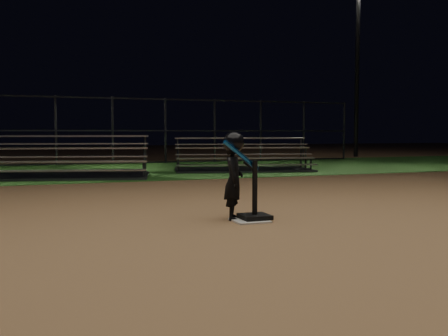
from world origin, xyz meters
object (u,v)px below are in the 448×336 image
at_px(child_batter, 234,173).
at_px(bleacher_left, 61,169).
at_px(bleacher_right, 243,164).
at_px(home_plate, 250,221).
at_px(light_pole_right, 358,54).
at_px(batting_tee, 255,208).

distance_m(child_batter, bleacher_left, 7.83).
bearing_deg(child_batter, bleacher_left, 38.20).
bearing_deg(bleacher_right, bleacher_left, -159.93).
distance_m(child_batter, bleacher_right, 8.92).
xyz_separation_m(home_plate, child_batter, (-0.15, 0.21, 0.62)).
height_order(child_batter, light_pole_right, light_pole_right).
bearing_deg(batting_tee, home_plate, -153.19).
bearing_deg(light_pole_right, batting_tee, -128.64).
distance_m(batting_tee, light_pole_right, 19.66).
height_order(batting_tee, child_batter, child_batter).
distance_m(batting_tee, bleacher_right, 8.97).
bearing_deg(child_batter, batting_tee, -101.24).
bearing_deg(batting_tee, child_batter, 144.80).
relative_size(home_plate, light_pole_right, 0.05).
bearing_deg(bleacher_left, child_batter, -62.30).
bearing_deg(child_batter, light_pole_right, -15.54).
bearing_deg(bleacher_right, light_pole_right, 50.68).
relative_size(batting_tee, child_batter, 0.66).
xyz_separation_m(child_batter, light_pole_right, (12.15, 14.73, 4.31)).
xyz_separation_m(home_plate, bleacher_right, (3.34, 8.41, 0.20)).
xyz_separation_m(bleacher_right, light_pole_right, (8.66, 6.53, 4.73)).
bearing_deg(bleacher_left, light_pole_right, 40.39).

